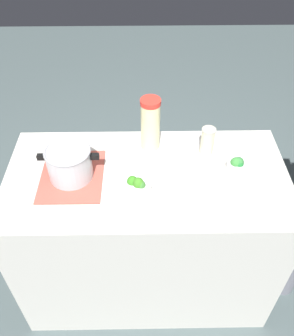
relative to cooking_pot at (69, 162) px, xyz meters
The scene contains 8 objects.
ground_plane 1.09m from the cooking_pot, ahead, with size 8.00×8.00×0.00m, color #475555.
counter_slab 0.66m from the cooking_pot, ahead, with size 1.36×0.68×0.94m, color beige.
dish_cloth 0.09m from the cooking_pot, 166.39° to the right, with size 0.29×0.35×0.01m, color #B44E41.
cooking_pot is the anchor object (origin of this frame).
lemonade_pitcher 0.44m from the cooking_pot, 29.40° to the left, with size 0.10×0.10×0.28m.
mason_jar 0.68m from the cooking_pot, 13.64° to the left, with size 0.07×0.07×0.15m.
broccoli_bowl_front 0.33m from the cooking_pot, 17.57° to the right, with size 0.13×0.13×0.08m.
broccoli_bowl_center 0.80m from the cooking_pot, ahead, with size 0.11×0.11×0.07m.
Camera 1 is at (-0.02, -1.23, 2.17)m, focal length 39.03 mm.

